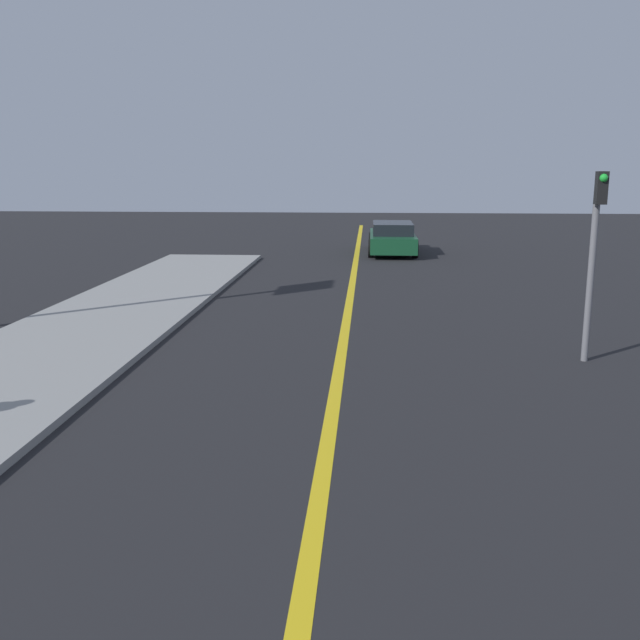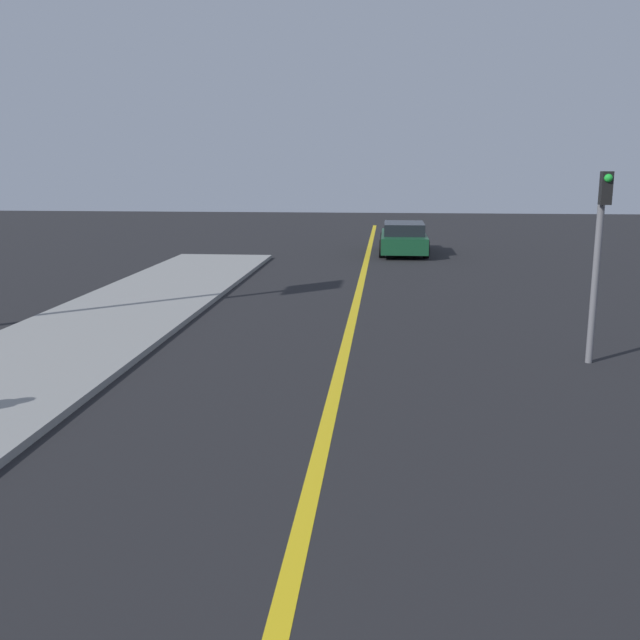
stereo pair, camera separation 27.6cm
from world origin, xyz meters
name	(u,v)px [view 2 (the right image)]	position (x,y,z in m)	size (l,w,h in m)	color
road_center_line	(344,353)	(0.00, 18.00, 0.00)	(0.20, 60.00, 0.01)	gold
sidewalk_left	(13,373)	(-5.39, 15.97, 0.06)	(3.52, 31.94, 0.12)	gray
car_ahead_center	(404,238)	(1.41, 33.92, 0.62)	(1.91, 4.80, 1.25)	#144728
traffic_light	(599,245)	(4.38, 17.71, 2.09)	(0.18, 0.40, 3.34)	slate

